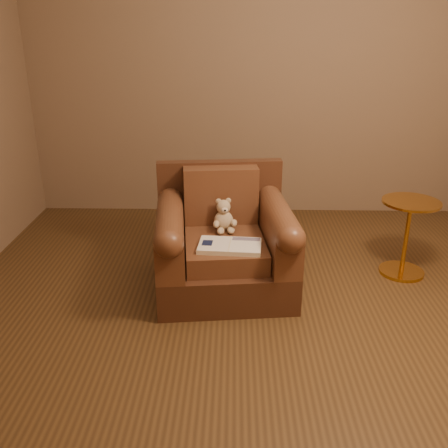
{
  "coord_description": "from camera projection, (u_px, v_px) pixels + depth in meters",
  "views": [
    {
      "loc": [
        -0.13,
        -2.62,
        1.71
      ],
      "look_at": [
        -0.19,
        0.4,
        0.49
      ],
      "focal_mm": 40.0,
      "sensor_mm": 36.0,
      "label": 1
    }
  ],
  "objects": [
    {
      "name": "armchair",
      "position": [
        224.0,
        244.0,
        3.4
      ],
      "size": [
        0.98,
        0.94,
        0.8
      ],
      "rotation": [
        0.0,
        0.0,
        0.11
      ],
      "color": "#462717",
      "rests_on": "floor"
    },
    {
      "name": "guidebook",
      "position": [
        230.0,
        246.0,
        3.15
      ],
      "size": [
        0.41,
        0.27,
        0.03
      ],
      "rotation": [
        0.0,
        0.0,
        -0.08
      ],
      "color": "beige",
      "rests_on": "armchair"
    },
    {
      "name": "room",
      "position": [
        262.0,
        21.0,
        2.42
      ],
      "size": [
        4.02,
        4.02,
        2.71
      ],
      "color": "#826750",
      "rests_on": "ground"
    },
    {
      "name": "teddy_bear",
      "position": [
        224.0,
        218.0,
        3.41
      ],
      "size": [
        0.16,
        0.19,
        0.23
      ],
      "rotation": [
        0.0,
        0.0,
        0.2
      ],
      "color": "tan",
      "rests_on": "armchair"
    },
    {
      "name": "floor",
      "position": [
        254.0,
        322.0,
        3.06
      ],
      "size": [
        4.0,
        4.0,
        0.0
      ],
      "primitive_type": "plane",
      "color": "#50361B",
      "rests_on": "ground"
    },
    {
      "name": "side_table",
      "position": [
        407.0,
        235.0,
        3.56
      ],
      "size": [
        0.4,
        0.4,
        0.56
      ],
      "color": "gold",
      "rests_on": "floor"
    }
  ]
}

